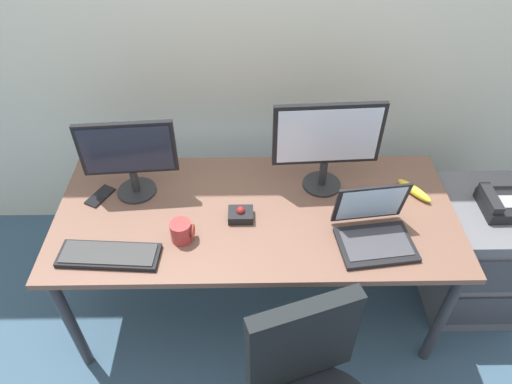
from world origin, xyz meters
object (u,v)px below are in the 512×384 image
Objects in this scene: banana at (414,190)px; coffee_mug at (182,231)px; desk_phone at (499,204)px; laptop at (374,229)px; monitor_side at (129,155)px; cell_phone at (100,196)px; monitor_main at (327,140)px; file_cabinet at (474,253)px; trackball_mouse at (241,214)px; keyboard at (109,255)px.

coffee_mug is at bearing -165.82° from banana.
desk_phone is 0.59× the size of laptop.
monitor_side is 0.28m from cell_phone.
banana is (0.25, 0.27, -0.03)m from laptop.
banana is (1.30, -0.03, -0.20)m from monitor_side.
monitor_main is 0.88m from monitor_side.
banana is (-0.38, 0.07, 0.03)m from desk_phone.
monitor_side reaches higher than coffee_mug.
file_cabinet is 0.37m from desk_phone.
trackball_mouse is 0.58× the size of banana.
cell_phone reaches higher than file_cabinet.
coffee_mug is 1.09m from banana.
keyboard is (-1.73, -0.31, 0.39)m from file_cabinet.
keyboard is (-1.72, -0.29, 0.02)m from desk_phone.
coffee_mug reaches higher than trackball_mouse.
desk_phone is 0.39m from banana.
file_cabinet is 0.56m from banana.
coffee_mug is at bearing -172.21° from desk_phone.
monitor_main is 0.50m from trackball_mouse.
laptop is 3.40× the size of coffee_mug.
monitor_side is at bearing 163.72° from laptop.
monitor_side is 1.11m from laptop.
monitor_side is 1.24× the size of laptop.
cell_phone is (-1.85, 0.05, 0.38)m from file_cabinet.
cell_phone is (-0.17, -0.03, -0.22)m from monitor_side.
file_cabinet is 1.27m from trackball_mouse.
desk_phone is 0.67m from laptop.
cell_phone is at bearing -176.45° from monitor_main.
laptop is at bearing -0.48° from coffee_mug.
monitor_main is 4.83× the size of coffee_mug.
desk_phone is 1.85m from cell_phone.
monitor_main reaches higher than laptop.
desk_phone reaches higher than keyboard.
laptop is 1.79× the size of banana.
laptop reaches higher than desk_phone.
monitor_side is at bearing 178.53° from banana.
coffee_mug is (-0.80, 0.01, -0.01)m from laptop.
cell_phone is at bearing 180.00° from banana.
coffee_mug is (0.29, 0.10, 0.03)m from keyboard.
banana is at bearing 28.00° from cell_phone.
trackball_mouse is 1.10× the size of coffee_mug.
monitor_main is at bearing 24.86° from keyboard.
desk_phone is (-0.01, -0.02, 0.37)m from file_cabinet.
monitor_main is at bearing 117.29° from laptop.
cell_phone is (-0.12, 0.36, -0.01)m from keyboard.
desk_phone is at bearing 17.84° from laptop.
laptop is at bearing -12.76° from trackball_mouse.
file_cabinet is at bearing 63.22° from desk_phone.
file_cabinet is at bearing 26.34° from cell_phone.
monitor_side is (-1.69, 0.09, 0.60)m from file_cabinet.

